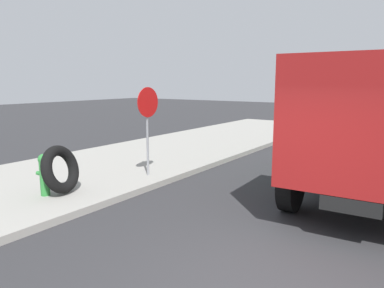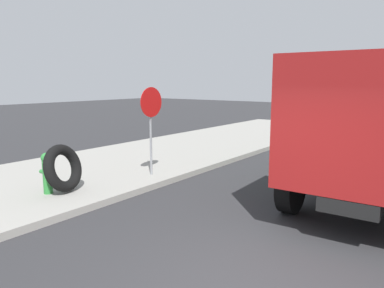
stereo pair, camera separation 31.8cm
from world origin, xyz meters
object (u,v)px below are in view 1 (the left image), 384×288
Objects in this scene: stop_sign at (148,115)px; dump_truck_green at (376,124)px; fire_hydrant at (44,173)px; loose_tire at (61,169)px.

dump_truck_green is at bearing -67.21° from stop_sign.
loose_tire reaches higher than fire_hydrant.
fire_hydrant is at bearing 147.67° from loose_tire.
dump_truck_green is (2.09, -4.98, -0.12)m from stop_sign.
stop_sign is at bearing -15.11° from fire_hydrant.
loose_tire is at bearing -32.33° from fire_hydrant.
fire_hydrant is 0.85× the size of loose_tire.
fire_hydrant is 2.87m from stop_sign.
loose_tire is 0.15× the size of dump_truck_green.
fire_hydrant is at bearing 164.89° from stop_sign.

